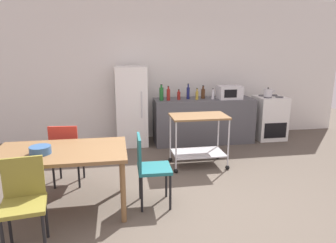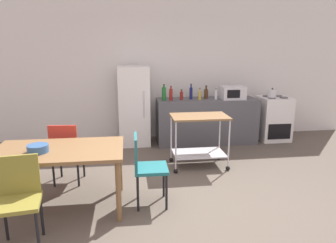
# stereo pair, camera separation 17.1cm
# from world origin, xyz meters

# --- Properties ---
(ground_plane) EXTENTS (12.00, 12.00, 0.00)m
(ground_plane) POSITION_xyz_m (0.00, 0.00, 0.00)
(ground_plane) COLOR brown
(back_wall) EXTENTS (8.40, 0.12, 2.90)m
(back_wall) POSITION_xyz_m (0.00, 3.20, 1.45)
(back_wall) COLOR silver
(back_wall) RESTS_ON ground_plane
(kitchen_counter) EXTENTS (2.00, 0.64, 0.90)m
(kitchen_counter) POSITION_xyz_m (0.90, 2.60, 0.45)
(kitchen_counter) COLOR #4C4C51
(kitchen_counter) RESTS_ON ground_plane
(dining_table) EXTENTS (1.50, 0.90, 0.75)m
(dining_table) POSITION_xyz_m (-1.50, 0.21, 0.67)
(dining_table) COLOR brown
(dining_table) RESTS_ON ground_plane
(chair_red) EXTENTS (0.44, 0.44, 0.89)m
(chair_red) POSITION_xyz_m (-1.55, 0.91, 0.52)
(chair_red) COLOR #B72D23
(chair_red) RESTS_ON ground_plane
(chair_teal) EXTENTS (0.41, 0.41, 0.89)m
(chair_teal) POSITION_xyz_m (-0.48, 0.16, 0.52)
(chair_teal) COLOR #1E666B
(chair_teal) RESTS_ON ground_plane
(chair_olive) EXTENTS (0.45, 0.45, 0.89)m
(chair_olive) POSITION_xyz_m (-1.75, -0.48, 0.52)
(chair_olive) COLOR olive
(chair_olive) RESTS_ON ground_plane
(stove_oven) EXTENTS (0.60, 0.61, 0.92)m
(stove_oven) POSITION_xyz_m (2.35, 2.62, 0.45)
(stove_oven) COLOR white
(stove_oven) RESTS_ON ground_plane
(refrigerator) EXTENTS (0.60, 0.63, 1.55)m
(refrigerator) POSITION_xyz_m (-0.55, 2.70, 0.78)
(refrigerator) COLOR white
(refrigerator) RESTS_ON ground_plane
(kitchen_cart) EXTENTS (0.91, 0.57, 0.85)m
(kitchen_cart) POSITION_xyz_m (0.45, 1.32, 0.57)
(kitchen_cart) COLOR brown
(kitchen_cart) RESTS_ON ground_plane
(bottle_hot_sauce) EXTENTS (0.08, 0.08, 0.31)m
(bottle_hot_sauce) POSITION_xyz_m (0.03, 2.55, 1.03)
(bottle_hot_sauce) COLOR #1E6628
(bottle_hot_sauce) RESTS_ON kitchen_counter
(bottle_soy_sauce) EXTENTS (0.07, 0.07, 0.28)m
(bottle_soy_sauce) POSITION_xyz_m (0.16, 2.52, 1.02)
(bottle_soy_sauce) COLOR maroon
(bottle_soy_sauce) RESTS_ON kitchen_counter
(bottle_wine) EXTENTS (0.06, 0.06, 0.20)m
(bottle_wine) POSITION_xyz_m (0.38, 2.57, 0.98)
(bottle_wine) COLOR maroon
(bottle_wine) RESTS_ON kitchen_counter
(bottle_vinegar) EXTENTS (0.06, 0.06, 0.31)m
(bottle_vinegar) POSITION_xyz_m (0.58, 2.62, 1.02)
(bottle_vinegar) COLOR navy
(bottle_vinegar) RESTS_ON kitchen_counter
(bottle_soda) EXTENTS (0.06, 0.06, 0.23)m
(bottle_soda) POSITION_xyz_m (0.73, 2.53, 0.99)
(bottle_soda) COLOR gold
(bottle_soda) RESTS_ON kitchen_counter
(bottle_olive_oil) EXTENTS (0.08, 0.08, 0.26)m
(bottle_olive_oil) POSITION_xyz_m (0.89, 2.65, 1.00)
(bottle_olive_oil) COLOR #4C2D19
(bottle_olive_oil) RESTS_ON kitchen_counter
(bottle_sesame_oil) EXTENTS (0.06, 0.06, 0.21)m
(bottle_sesame_oil) POSITION_xyz_m (1.06, 2.52, 0.99)
(bottle_sesame_oil) COLOR silver
(bottle_sesame_oil) RESTS_ON kitchen_counter
(microwave) EXTENTS (0.46, 0.35, 0.26)m
(microwave) POSITION_xyz_m (1.40, 2.51, 1.03)
(microwave) COLOR silver
(microwave) RESTS_ON kitchen_counter
(fruit_bowl) EXTENTS (0.24, 0.24, 0.09)m
(fruit_bowl) POSITION_xyz_m (-1.70, 0.12, 0.79)
(fruit_bowl) COLOR #33598C
(fruit_bowl) RESTS_ON dining_table
(kettle) EXTENTS (0.24, 0.17, 0.19)m
(kettle) POSITION_xyz_m (2.23, 2.52, 1.00)
(kettle) COLOR silver
(kettle) RESTS_ON stove_oven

